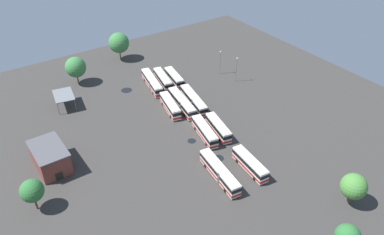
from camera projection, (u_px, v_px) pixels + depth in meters
ground_plane at (193, 122)px, 112.74m from camera, size 127.67×127.67×0.00m
bus_row0_slot0 at (250, 164)px, 94.85m from camera, size 12.09×3.82×3.57m
bus_row0_slot2 at (220, 172)px, 92.40m from camera, size 15.52×4.57×3.57m
bus_row1_slot0 at (218, 128)px, 107.27m from camera, size 11.80×4.87×3.57m
bus_row1_slot1 at (205, 131)px, 105.88m from camera, size 12.67×5.15×3.57m
bus_row2_slot0 at (194, 100)px, 119.08m from camera, size 15.52×5.56×3.57m
bus_row2_slot1 at (182, 103)px, 117.80m from camera, size 15.53×5.07×3.57m
bus_row2_slot2 at (170, 105)px, 116.60m from camera, size 12.46×5.12×3.57m
bus_row3_slot0 at (174, 78)px, 130.86m from camera, size 11.53×4.51×3.57m
bus_row3_slot1 at (163, 79)px, 129.95m from camera, size 12.65×5.13×3.57m
bus_row3_slot2 at (152, 82)px, 128.24m from camera, size 15.52×5.65×3.57m
depot_building at (50, 157)px, 95.07m from camera, size 11.79×7.54×6.05m
maintenance_shelter at (64, 95)px, 117.59m from camera, size 9.25×6.97×4.12m
lamp_post_by_building at (220, 62)px, 134.62m from camera, size 0.56×0.28×8.47m
lamp_post_mid_lot at (236, 69)px, 129.91m from camera, size 0.56×0.28×8.77m
tree_northwest at (119, 43)px, 142.72m from camera, size 7.52×7.52×10.49m
tree_northeast at (76, 67)px, 127.98m from camera, size 6.83×6.83×9.54m
tree_east_edge at (354, 186)px, 83.83m from camera, size 5.79×5.79×8.13m
tree_north_edge at (32, 191)px, 82.46m from camera, size 5.13×5.13×8.00m
puddle_between_rows at (218, 158)px, 99.49m from camera, size 2.79×2.79×0.01m
puddle_back_corner at (192, 141)px, 105.40m from camera, size 2.33×2.33×0.01m
puddle_front_lane at (127, 90)px, 127.68m from camera, size 3.59×3.59×0.01m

